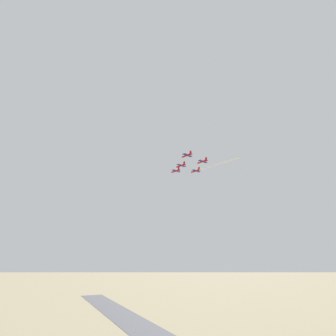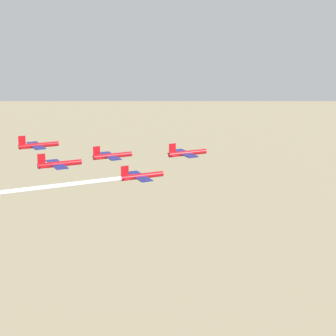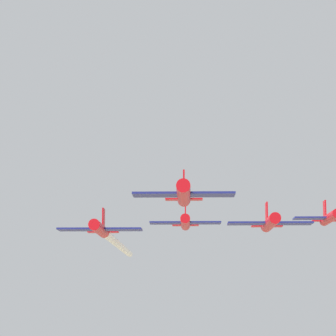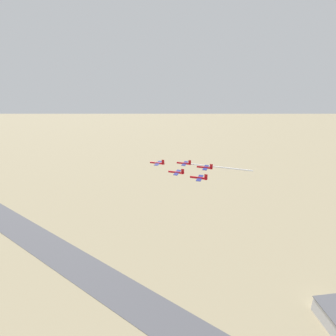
{
  "view_description": "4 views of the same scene",
  "coord_description": "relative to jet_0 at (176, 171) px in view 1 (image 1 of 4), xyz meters",
  "views": [
    {
      "loc": [
        -120.67,
        -112.9,
        55.65
      ],
      "look_at": [
        53.86,
        -42.47,
        119.72
      ],
      "focal_mm": 28.0,
      "sensor_mm": 36.0,
      "label": 1
    },
    {
      "loc": [
        136.77,
        -149.0,
        147.44
      ],
      "look_at": [
        55.31,
        -50.96,
        115.0
      ],
      "focal_mm": 70.0,
      "sensor_mm": 36.0,
      "label": 2
    },
    {
      "loc": [
        82.23,
        6.25,
        109.61
      ],
      "look_at": [
        57.26,
        -50.46,
        120.17
      ],
      "focal_mm": 85.0,
      "sensor_mm": 36.0,
      "label": 3
    },
    {
      "loc": [
        -78.53,
        -35.77,
        167.57
      ],
      "look_at": [
        52.05,
        -52.62,
        116.57
      ],
      "focal_mm": 28.0,
      "sensor_mm": 36.0,
      "label": 4
    }
  ],
  "objects": [
    {
      "name": "jet_1",
      "position": [
        -12.73,
        -8.67,
        -0.89
      ],
      "size": [
        7.93,
        8.12,
        2.78
      ],
      "rotation": [
        0.0,
        0.0,
        5.84
      ],
      "color": "#B20C14"
    },
    {
      "name": "smoke_trail_2",
      "position": [
        -7.39,
        -33.94,
        -1.45
      ],
      "size": [
        15.03,
        30.66,
        0.79
      ],
      "rotation": [
        0.0,
        0.0,
        5.84
      ],
      "color": "white"
    },
    {
      "name": "jet_0",
      "position": [
        0.0,
        0.0,
        0.0
      ],
      "size": [
        7.93,
        8.12,
        2.78
      ],
      "rotation": [
        0.0,
        0.0,
        5.84
      ],
      "color": "#B20C14"
    },
    {
      "name": "jet_3",
      "position": [
        -25.46,
        -17.34,
        0.97
      ],
      "size": [
        7.93,
        8.12,
        2.78
      ],
      "rotation": [
        0.0,
        0.0,
        5.84
      ],
      "color": "#B20C14"
    },
    {
      "name": "jet_4",
      "position": [
        -11.33,
        -24.01,
        0.51
      ],
      "size": [
        7.93,
        8.12,
        2.78
      ],
      "rotation": [
        0.0,
        0.0,
        5.84
      ],
      "color": "#B20C14"
    },
    {
      "name": "jet_2",
      "position": [
        1.39,
        -15.34,
        -1.41
      ],
      "size": [
        7.93,
        8.12,
        2.78
      ],
      "rotation": [
        0.0,
        0.0,
        5.84
      ],
      "color": "#B20C14"
    }
  ]
}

